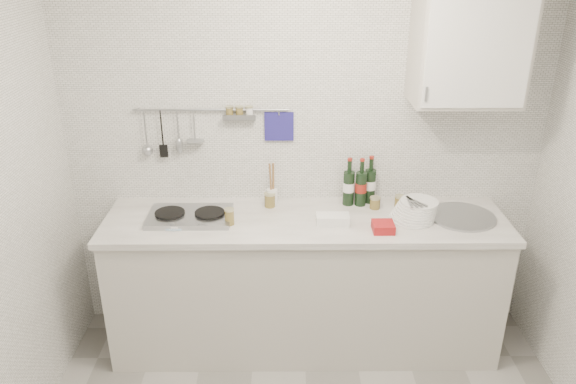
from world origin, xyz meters
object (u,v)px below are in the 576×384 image
Objects in this scene: utensil_crock at (272,195)px; wall_cabinet at (470,41)px; wine_bottles at (360,181)px; plate_stack_sink at (415,211)px; plate_stack_hob at (178,219)px.

wall_cabinet is at bearing -3.95° from utensil_crock.
plate_stack_sink is at bearing -34.94° from wine_bottles.
wine_bottles is at bearing 0.98° from utensil_crock.
wine_bottles is at bearing 171.13° from wall_cabinet.
wine_bottles reaches higher than utensil_crock.
plate_stack_hob is at bearing -174.81° from wall_cabinet.
plate_stack_sink is at bearing 0.84° from plate_stack_hob.
wine_bottles is (-0.31, 0.22, 0.10)m from plate_stack_sink.
wine_bottles reaches higher than plate_stack_hob.
plate_stack_hob is 0.61m from utensil_crock.
wall_cabinet reaches higher than plate_stack_hob.
utensil_crock is at bearing -179.02° from wine_bottles.
plate_stack_sink is 0.95× the size of wine_bottles.
wall_cabinet is at bearing 28.44° from plate_stack_sink.
plate_stack_hob is 1.43m from plate_stack_sink.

